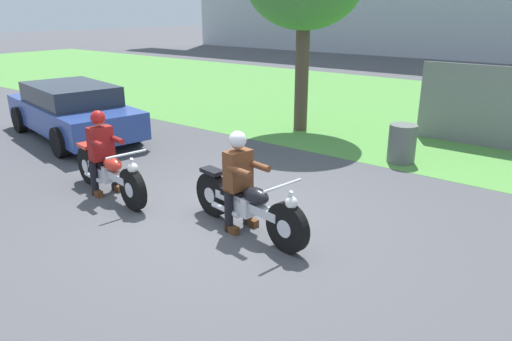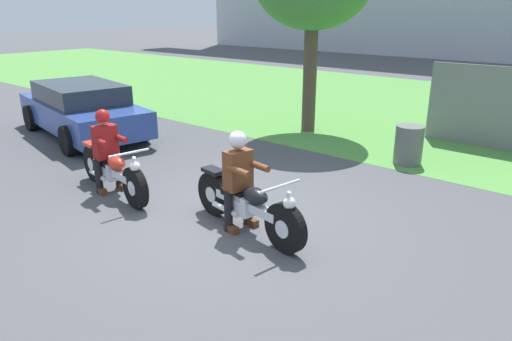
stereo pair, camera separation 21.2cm
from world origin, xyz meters
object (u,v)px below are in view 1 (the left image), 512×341
at_px(rider_follow, 101,146).
at_px(car_parked, 73,110).
at_px(rider_lead, 239,173).
at_px(motorcycle_follow, 109,173).
at_px(motorcycle_lead, 247,205).
at_px(trash_can, 402,144).

bearing_deg(rider_follow, car_parked, 164.18).
distance_m(rider_lead, motorcycle_follow, 2.55).
bearing_deg(motorcycle_lead, rider_follow, -164.13).
distance_m(trash_can, car_parked, 7.58).
distance_m(motorcycle_follow, car_parked, 4.24).
relative_size(motorcycle_lead, car_parked, 0.47).
bearing_deg(car_parked, rider_lead, -1.46).
distance_m(rider_follow, car_parked, 4.07).
height_order(motorcycle_follow, trash_can, motorcycle_follow).
relative_size(trash_can, car_parked, 0.17).
relative_size(motorcycle_lead, rider_follow, 1.56).
distance_m(motorcycle_follow, rider_follow, 0.46).
xyz_separation_m(motorcycle_lead, rider_follow, (-2.82, -0.34, 0.42)).
bearing_deg(trash_can, rider_lead, -97.99).
distance_m(motorcycle_lead, car_parked, 6.66).
height_order(motorcycle_lead, motorcycle_follow, motorcycle_lead).
relative_size(rider_lead, car_parked, 0.31).
xyz_separation_m(rider_follow, trash_can, (3.26, 4.71, -0.44)).
relative_size(motorcycle_follow, trash_can, 2.88).
xyz_separation_m(motorcycle_lead, motorcycle_follow, (-2.65, -0.37, -0.00)).
relative_size(motorcycle_follow, rider_follow, 1.58).
xyz_separation_m(rider_lead, motorcycle_follow, (-2.49, -0.40, -0.43)).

